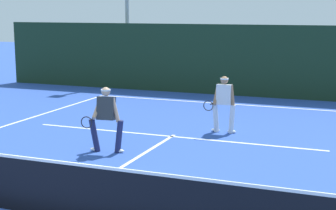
% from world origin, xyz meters
% --- Properties ---
extents(court_line_baseline_far, '(10.50, 0.10, 0.01)m').
position_xyz_m(court_line_baseline_far, '(0.00, 11.81, 0.00)').
color(court_line_baseline_far, white).
rests_on(court_line_baseline_far, ground_plane).
extents(court_line_service, '(8.56, 0.10, 0.01)m').
position_xyz_m(court_line_service, '(0.00, 6.21, 0.00)').
color(court_line_service, white).
rests_on(court_line_service, ground_plane).
extents(court_line_centre, '(0.10, 6.40, 0.01)m').
position_xyz_m(court_line_centre, '(0.00, 3.20, 0.00)').
color(court_line_centre, white).
rests_on(court_line_centre, ground_plane).
extents(tennis_net, '(11.50, 0.09, 1.08)m').
position_xyz_m(tennis_net, '(0.00, 0.00, 0.52)').
color(tennis_net, '#1E4723').
rests_on(tennis_net, ground_plane).
extents(player_near, '(0.93, 0.91, 1.65)m').
position_xyz_m(player_near, '(-0.93, 4.08, 0.91)').
color(player_near, '#1E234C').
rests_on(player_near, ground_plane).
extents(player_far, '(0.81, 0.83, 1.65)m').
position_xyz_m(player_far, '(1.22, 7.22, 0.91)').
color(player_far, silver).
rests_on(player_far, ground_plane).
extents(tennis_ball, '(0.07, 0.07, 0.07)m').
position_xyz_m(tennis_ball, '(2.03, 1.38, 0.03)').
color(tennis_ball, '#D1E033').
rests_on(tennis_ball, ground_plane).
extents(back_fence_windscreen, '(22.11, 0.12, 2.92)m').
position_xyz_m(back_fence_windscreen, '(0.00, 13.87, 1.46)').
color(back_fence_windscreen, '#19301D').
rests_on(back_fence_windscreen, ground_plane).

